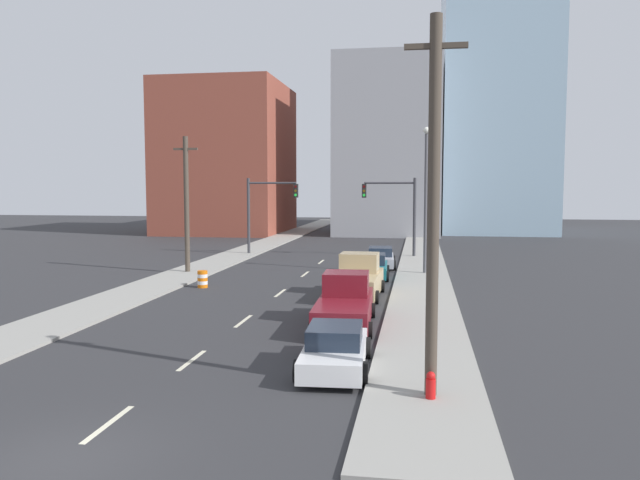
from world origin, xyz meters
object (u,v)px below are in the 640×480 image
Objects in this scene: utility_pole_right_near at (433,207)px; sedan_silver at (380,258)px; traffic_barrel at (203,279)px; sedan_white at (335,349)px; pickup_truck_maroon at (345,305)px; sedan_teal at (372,267)px; utility_pole_left_mid at (187,204)px; fire_hydrant at (431,387)px; street_lamp at (426,191)px; pickup_truck_tan at (358,280)px; traffic_signal_right at (399,206)px; traffic_signal_left at (263,205)px.

utility_pole_right_near reaches higher than sedan_silver.
sedan_white reaches higher than traffic_barrel.
pickup_truck_maroon reaches higher than sedan_teal.
utility_pole_left_mid is 1.82× the size of sedan_silver.
pickup_truck_maroon is at bearing 90.97° from sedan_white.
traffic_barrel is 1.14× the size of fire_hydrant.
street_lamp reaches higher than utility_pole_left_mid.
utility_pole_left_mid reaches higher than pickup_truck_maroon.
pickup_truck_tan is at bearing 89.50° from sedan_white.
utility_pole_right_near is 1.82× the size of pickup_truck_tan.
fire_hydrant is at bearing -86.92° from sedan_silver.
utility_pole_left_mid reaches higher than fire_hydrant.
sedan_white is 0.97× the size of sedan_silver.
sedan_teal is 0.90× the size of sedan_silver.
traffic_signal_right is at bearing 77.44° from sedan_silver.
pickup_truck_tan is (11.76, -6.78, -3.65)m from utility_pole_left_mid.
fire_hydrant is at bearing -55.57° from utility_pole_left_mid.
traffic_barrel is (0.84, -16.80, -3.60)m from traffic_signal_left.
utility_pole_right_near reaches higher than fire_hydrant.
sedan_white is at bearing -88.53° from pickup_truck_maroon.
utility_pole_left_mid is 1.88× the size of sedan_white.
street_lamp is 11.17× the size of fire_hydrant.
fire_hydrant is 0.19× the size of sedan_teal.
utility_pole_left_mid is at bearing 124.43° from fire_hydrant.
traffic_signal_left is at bearing 144.10° from sedan_silver.
street_lamp is (13.11, -9.65, 1.28)m from traffic_signal_left.
utility_pole_right_near is at bearing -55.19° from utility_pole_left_mid.
sedan_white is (-0.90, -31.09, -3.44)m from traffic_signal_right.
utility_pole_right_near is at bearing -40.89° from sedan_white.
sedan_teal is (0.22, 6.43, -0.18)m from pickup_truck_tan.
traffic_signal_left is 1.15× the size of pickup_truck_tan.
pickup_truck_tan is at bearing 102.58° from fire_hydrant.
pickup_truck_maroon is at bearing -42.44° from traffic_barrel.
street_lamp is at bearing 90.00° from utility_pole_right_near.
pickup_truck_maroon is (-3.29, -15.36, -4.51)m from street_lamp.
traffic_signal_left is 1.34× the size of sedan_white.
utility_pole_right_near is at bearing 89.56° from fire_hydrant.
utility_pole_left_mid reaches higher than traffic_barrel.
sedan_silver is at bearing 96.42° from utility_pole_right_near.
fire_hydrant is at bearing -53.92° from traffic_barrel.
utility_pole_right_near is at bearing -53.40° from traffic_barrel.
traffic_signal_right reaches higher than sedan_teal.
sedan_silver is at bearing 86.62° from pickup_truck_maroon.
traffic_barrel is 20.83m from fire_hydrant.
traffic_barrel is 0.20× the size of sedan_silver.
utility_pole_right_near is at bearing -83.75° from sedan_teal.
street_lamp reaches higher than fire_hydrant.
pickup_truck_maroon is at bearing -48.69° from utility_pole_left_mid.
traffic_signal_right is 18.58m from pickup_truck_tan.
sedan_white reaches higher than fire_hydrant.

